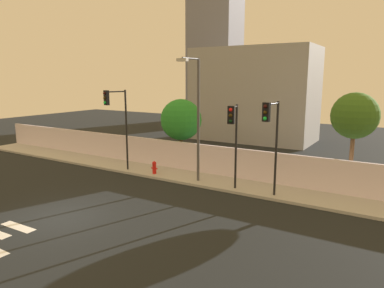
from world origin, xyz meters
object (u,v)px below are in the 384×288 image
Objects in this scene: traffic_light_right at (233,129)px; roadside_tree_leftmost at (181,120)px; traffic_light_center at (116,113)px; roadside_tree_midleft at (355,116)px; traffic_light_left at (271,129)px; fire_hydrant at (154,167)px; street_lamp_curbside at (196,111)px.

traffic_light_right is 7.03m from roadside_tree_leftmost.
traffic_light_center is 0.97× the size of roadside_tree_midleft.
roadside_tree_leftmost is (-7.82, 3.98, -0.44)m from traffic_light_left.
roadside_tree_midleft reaches higher than roadside_tree_leftmost.
traffic_light_center reaches higher than traffic_light_left.
traffic_light_center is at bearing -162.46° from fire_hydrant.
street_lamp_curbside is at bearing -156.66° from roadside_tree_midleft.
street_lamp_curbside is 8.46m from roadside_tree_midleft.
traffic_light_center is 1.11× the size of roadside_tree_leftmost.
roadside_tree_midleft is at bearing 16.88° from fire_hydrant.
traffic_light_left is at bearing -0.82° from traffic_light_right.
roadside_tree_midleft is at bearing -0.00° from roadside_tree_leftmost.
roadside_tree_midleft is (5.18, 3.95, 0.60)m from traffic_light_right.
roadside_tree_midleft is at bearing 17.00° from traffic_light_center.
traffic_light_right is 0.85× the size of roadside_tree_midleft.
traffic_light_center is 6.52× the size of fire_hydrant.
traffic_light_center is 13.79m from roadside_tree_midleft.
roadside_tree_midleft is (7.76, 3.35, -0.16)m from street_lamp_curbside.
traffic_light_center is 5.48m from street_lamp_curbside.
traffic_light_center reaches higher than traffic_light_right.
street_lamp_curbside is at bearing 166.94° from traffic_light_right.
traffic_light_left reaches higher than roadside_tree_leftmost.
traffic_light_right is (8.01, 0.08, -0.43)m from traffic_light_center.
traffic_light_center reaches higher than roadside_tree_leftmost.
roadside_tree_leftmost is at bearing 92.45° from fire_hydrant.
street_lamp_curbside is (-4.59, 0.63, 0.59)m from traffic_light_left.
roadside_tree_leftmost is (2.20, 4.03, -0.70)m from traffic_light_center.
traffic_light_right is at bearing -13.06° from street_lamp_curbside.
traffic_light_right is at bearing -34.19° from roadside_tree_leftmost.
street_lamp_curbside is at bearing 172.20° from traffic_light_left.
traffic_light_center is 4.14m from fire_hydrant.
street_lamp_curbside reaches higher than traffic_light_center.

